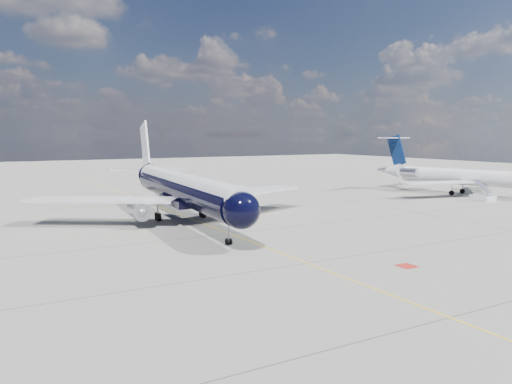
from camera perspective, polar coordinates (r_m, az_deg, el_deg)
ground at (r=74.84m, az=-9.89°, el=-2.10°), size 320.00×320.00×0.00m
taxiway_centerline at (r=70.21m, az=-8.50°, el=-2.64°), size 0.16×160.00×0.01m
red_marking at (r=44.84m, az=16.84°, el=-8.10°), size 1.60×1.60×0.01m
main_airliner at (r=66.37m, az=-8.63°, el=0.48°), size 38.31×46.78×13.51m
regional_jet at (r=101.07m, az=21.50°, el=1.80°), size 28.16×32.87×11.24m
boarding_stair at (r=92.66m, az=24.49°, el=-0.51°), size 2.70×3.38×3.72m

